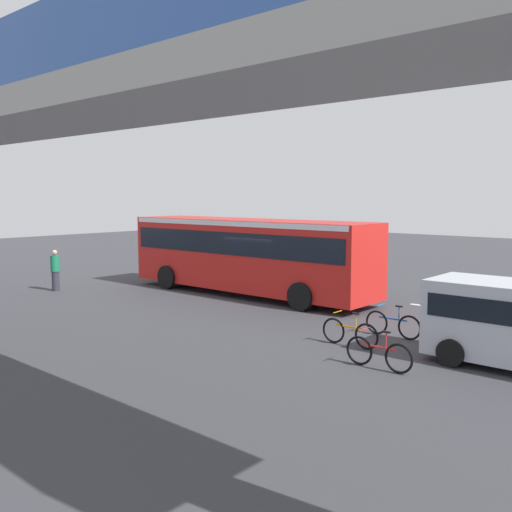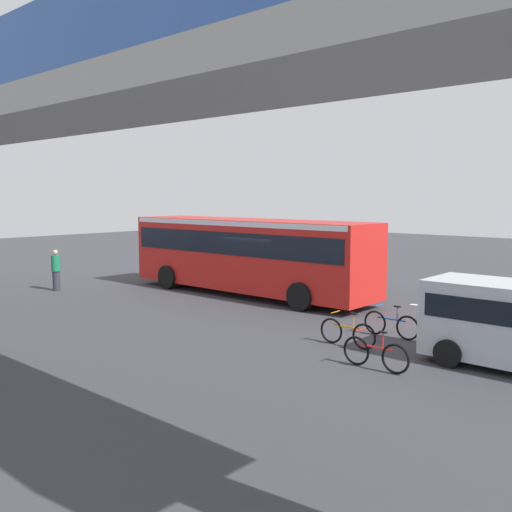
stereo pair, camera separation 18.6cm
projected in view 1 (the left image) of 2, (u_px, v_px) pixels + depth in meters
ground at (266, 298)px, 22.77m from camera, size 80.00×80.00×0.00m
city_bus at (248, 250)px, 23.39m from camera, size 11.54×2.85×3.15m
bicycle_red at (379, 354)px, 13.38m from camera, size 1.77×0.44×0.96m
bicycle_blue at (393, 324)px, 16.43m from camera, size 1.77×0.44×0.96m
bicycle_orange at (350, 333)px, 15.43m from camera, size 1.77×0.44×0.96m
pedestrian at (55, 271)px, 24.41m from camera, size 0.38×0.38×1.79m
traffic_sign at (338, 246)px, 25.13m from camera, size 0.08×0.60×2.80m
lane_dash_leftmost at (436, 307)px, 20.85m from camera, size 2.00×0.20×0.01m
lane_dash_left at (344, 295)px, 23.45m from camera, size 2.00×0.20×0.01m
lane_dash_centre at (270, 285)px, 26.06m from camera, size 2.00×0.20×0.01m
lane_dash_right at (210, 277)px, 28.67m from camera, size 2.00×0.20×0.01m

